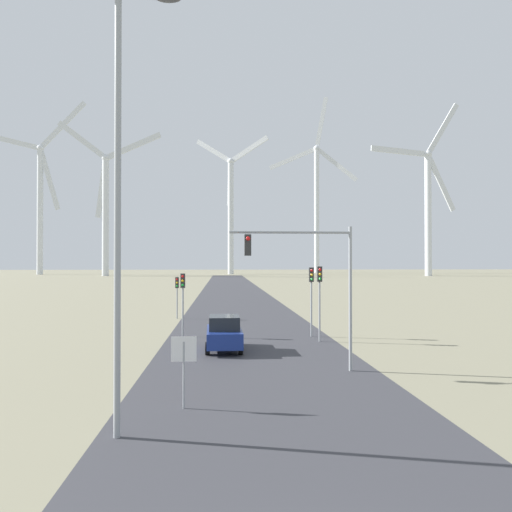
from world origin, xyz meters
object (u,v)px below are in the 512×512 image
traffic_light_post_mid_left (177,288)px  wind_turbine_far_left (40,195)px  stop_sign_near (184,358)px  wind_turbine_left (106,201)px  wind_turbine_right (317,196)px  traffic_light_post_near_left (183,290)px  streetlamp (118,164)px  wind_turbine_center (231,205)px  traffic_light_post_near_right (311,286)px  traffic_light_mast_overhead (308,267)px  wind_turbine_far_right (428,199)px  traffic_light_post_mid_right (320,287)px  car_approaching (224,333)px

traffic_light_post_mid_left → wind_turbine_far_left: size_ratio=0.05×
stop_sign_near → wind_turbine_left: size_ratio=0.04×
traffic_light_post_mid_left → wind_turbine_right: size_ratio=0.04×
traffic_light_post_near_left → wind_turbine_left: (-36.54, 137.77, 22.09)m
streetlamp → traffic_light_post_mid_left: size_ratio=3.48×
wind_turbine_center → wind_turbine_left: bearing=-152.4°
traffic_light_post_near_right → traffic_light_mast_overhead: 10.03m
traffic_light_mast_overhead → wind_turbine_far_right: bearing=65.3°
traffic_light_post_mid_right → stop_sign_near: bearing=-118.2°
car_approaching → traffic_light_post_mid_left: bearing=104.3°
traffic_light_post_mid_right → wind_turbine_right: size_ratio=0.06×
traffic_light_post_near_right → wind_turbine_center: bearing=90.9°
traffic_light_post_near_left → wind_turbine_center: 161.66m
car_approaching → wind_turbine_right: wind_turbine_right is taller
wind_turbine_far_left → wind_turbine_left: size_ratio=1.24×
traffic_light_mast_overhead → wind_turbine_left: (-42.66, 148.10, 20.53)m
streetlamp → traffic_light_mast_overhead: (6.44, 7.53, -2.82)m
traffic_light_post_mid_left → wind_turbine_far_left: (-64.12, 148.92, 27.16)m
wind_turbine_left → wind_turbine_center: (42.14, 22.05, 1.61)m
stop_sign_near → car_approaching: bearing=82.7°
traffic_light_post_near_right → wind_turbine_right: wind_turbine_right is taller
streetlamp → traffic_light_post_near_right: (8.32, 17.30, -4.12)m
wind_turbine_right → wind_turbine_far_left: bearing=-166.8°
traffic_light_post_near_left → wind_turbine_left: bearing=104.9°
traffic_light_post_near_left → wind_turbine_center: size_ratio=0.07×
streetlamp → wind_turbine_right: wind_turbine_right is taller
traffic_light_post_mid_left → wind_turbine_far_left: wind_turbine_far_left is taller
wind_turbine_left → wind_turbine_right: 93.18m
wind_turbine_far_left → wind_turbine_left: (28.84, -21.09, -4.69)m
streetlamp → traffic_light_post_mid_right: bearing=61.2°
traffic_light_post_mid_left → traffic_light_mast_overhead: traffic_light_mast_overhead is taller
stop_sign_near → wind_turbine_far_left: wind_turbine_far_left is taller
wind_turbine_left → wind_turbine_center: bearing=27.6°
traffic_light_post_near_left → wind_turbine_center: wind_turbine_center is taller
wind_turbine_right → wind_turbine_center: bearing=-147.1°
wind_turbine_center → traffic_light_post_mid_left: bearing=-92.6°
car_approaching → wind_turbine_center: size_ratio=0.08×
traffic_light_post_near_left → wind_turbine_right: 192.00m
traffic_light_post_near_right → wind_turbine_right: bearing=79.1°
wind_turbine_far_right → traffic_light_post_near_left: bearing=-118.5°
traffic_light_post_mid_left → car_approaching: bearing=-75.7°
wind_turbine_far_right → traffic_light_post_mid_right: bearing=-115.3°
stop_sign_near → wind_turbine_left: (-37.79, 153.11, 23.38)m
stop_sign_near → traffic_light_post_mid_left: bearing=95.7°
traffic_light_post_mid_left → traffic_light_post_mid_right: 15.60m
traffic_light_post_mid_right → car_approaching: traffic_light_post_mid_right is taller
traffic_light_post_near_left → traffic_light_post_mid_left: 10.03m
stop_sign_near → wind_turbine_far_right: wind_turbine_far_right is taller
traffic_light_post_mid_right → traffic_light_post_near_left: bearing=163.0°
streetlamp → wind_turbine_center: size_ratio=0.22×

